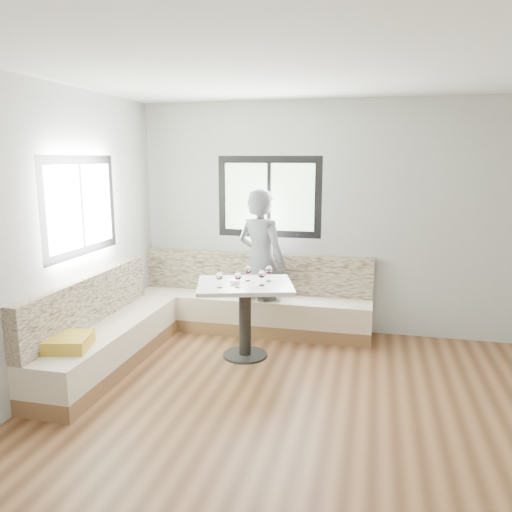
% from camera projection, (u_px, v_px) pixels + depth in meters
% --- Properties ---
extents(room, '(5.01, 5.01, 2.81)m').
position_uv_depth(room, '(310.00, 256.00, 3.70)').
color(room, brown).
rests_on(room, ground).
extents(banquette, '(2.90, 2.80, 0.95)m').
position_uv_depth(banquette, '(194.00, 317.00, 5.72)').
color(banquette, '#846040').
rests_on(banquette, ground).
extents(table, '(1.17, 1.03, 0.82)m').
position_uv_depth(table, '(245.00, 302.00, 5.33)').
color(table, black).
rests_on(table, ground).
extents(person, '(0.76, 0.64, 1.78)m').
position_uv_depth(person, '(261.00, 262.00, 6.01)').
color(person, '#55565C').
rests_on(person, ground).
extents(olive_ramekin, '(0.11, 0.11, 0.04)m').
position_uv_depth(olive_ramekin, '(235.00, 282.00, 5.26)').
color(olive_ramekin, white).
rests_on(olive_ramekin, table).
extents(wine_glass_a, '(0.08, 0.08, 0.17)m').
position_uv_depth(wine_glass_a, '(219.00, 276.00, 5.09)').
color(wine_glass_a, white).
rests_on(wine_glass_a, table).
extents(wine_glass_b, '(0.08, 0.08, 0.17)m').
position_uv_depth(wine_glass_b, '(238.00, 276.00, 5.08)').
color(wine_glass_b, white).
rests_on(wine_glass_b, table).
extents(wine_glass_c, '(0.08, 0.08, 0.17)m').
position_uv_depth(wine_glass_c, '(262.00, 274.00, 5.17)').
color(wine_glass_c, white).
rests_on(wine_glass_c, table).
extents(wine_glass_d, '(0.08, 0.08, 0.17)m').
position_uv_depth(wine_glass_d, '(248.00, 270.00, 5.37)').
color(wine_glass_d, white).
rests_on(wine_glass_d, table).
extents(wine_glass_e, '(0.08, 0.08, 0.17)m').
position_uv_depth(wine_glass_e, '(269.00, 270.00, 5.35)').
color(wine_glass_e, white).
rests_on(wine_glass_e, table).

